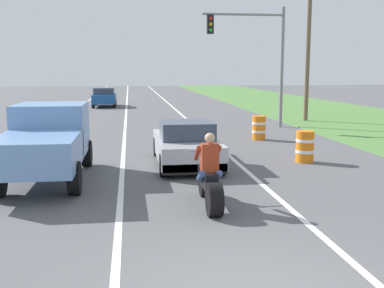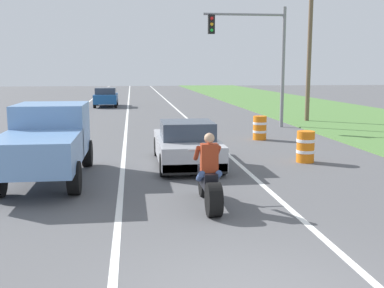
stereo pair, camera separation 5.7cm
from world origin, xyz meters
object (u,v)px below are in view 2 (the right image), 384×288
at_px(motorcycle_with_rider, 209,181).
at_px(construction_barrel_nearest, 305,147).
at_px(construction_barrel_mid, 260,128).
at_px(distant_car_far_ahead, 106,97).
at_px(sports_car_silver, 187,145).
at_px(traffic_light_mast_near, 259,48).
at_px(pickup_truck_left_lane_light_blue, 47,139).

xyz_separation_m(motorcycle_with_rider, construction_barrel_nearest, (3.86, 4.60, -0.09)).
bearing_deg(construction_barrel_mid, distant_car_far_ahead, 111.22).
bearing_deg(distant_car_far_ahead, sports_car_silver, -81.19).
relative_size(construction_barrel_nearest, construction_barrel_mid, 1.00).
height_order(construction_barrel_nearest, distant_car_far_ahead, distant_car_far_ahead).
distance_m(traffic_light_mast_near, distant_car_far_ahead, 17.27).
relative_size(motorcycle_with_rider, construction_barrel_mid, 2.21).
bearing_deg(traffic_light_mast_near, construction_barrel_mid, -103.95).
xyz_separation_m(pickup_truck_left_lane_light_blue, traffic_light_mast_near, (8.61, 10.62, 2.86)).
xyz_separation_m(motorcycle_with_rider, traffic_light_mast_near, (4.76, 13.72, 3.37)).
height_order(motorcycle_with_rider, traffic_light_mast_near, traffic_light_mast_near).
relative_size(motorcycle_with_rider, construction_barrel_nearest, 2.21).
relative_size(pickup_truck_left_lane_light_blue, construction_barrel_mid, 4.80).
bearing_deg(motorcycle_with_rider, sports_car_silver, 89.31).
xyz_separation_m(sports_car_silver, distant_car_far_ahead, (-3.69, 23.80, 0.14)).
xyz_separation_m(motorcycle_with_rider, construction_barrel_mid, (3.72, 9.53, -0.09)).
height_order(traffic_light_mast_near, construction_barrel_mid, traffic_light_mast_near).
xyz_separation_m(traffic_light_mast_near, construction_barrel_nearest, (-0.90, -9.12, -3.46)).
bearing_deg(distant_car_far_ahead, construction_barrel_mid, -68.78).
distance_m(traffic_light_mast_near, construction_barrel_nearest, 9.80).
bearing_deg(traffic_light_mast_near, pickup_truck_left_lane_light_blue, -129.02).
height_order(pickup_truck_left_lane_light_blue, construction_barrel_nearest, pickup_truck_left_lane_light_blue).
bearing_deg(construction_barrel_nearest, sports_car_silver, 178.90).
bearing_deg(pickup_truck_left_lane_light_blue, traffic_light_mast_near, 50.98).
bearing_deg(motorcycle_with_rider, traffic_light_mast_near, 70.87).
relative_size(traffic_light_mast_near, construction_barrel_nearest, 6.00).
height_order(sports_car_silver, construction_barrel_nearest, sports_car_silver).
bearing_deg(traffic_light_mast_near, motorcycle_with_rider, -109.13).
bearing_deg(construction_barrel_mid, sports_car_silver, -126.98).
height_order(traffic_light_mast_near, construction_barrel_nearest, traffic_light_mast_near).
distance_m(sports_car_silver, distant_car_far_ahead, 24.09).
relative_size(traffic_light_mast_near, distant_car_far_ahead, 1.50).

